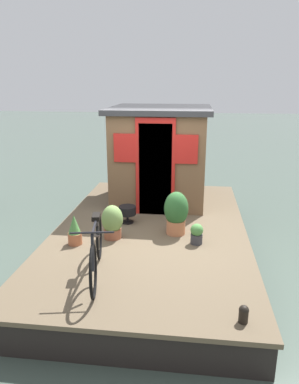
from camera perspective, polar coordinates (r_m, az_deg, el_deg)
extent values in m
plane|color=#47564C|center=(6.48, 0.22, -9.67)|extent=(60.00, 60.00, 0.00)
cube|color=brown|center=(6.29, 0.22, -5.84)|extent=(5.46, 3.22, 0.06)
cube|color=black|center=(6.39, 0.22, -7.91)|extent=(5.35, 3.15, 0.44)
cube|color=brown|center=(7.56, 1.70, 5.56)|extent=(1.88, 1.80, 1.82)
cube|color=#28282B|center=(7.43, 1.76, 12.84)|extent=(2.08, 2.00, 0.10)
cube|color=#19334C|center=(6.64, 0.91, 3.41)|extent=(0.04, 0.60, 1.70)
cube|color=red|center=(6.63, 0.91, 3.82)|extent=(0.03, 0.72, 1.80)
cube|color=red|center=(6.53, 5.68, 6.68)|extent=(0.03, 0.44, 0.52)
cube|color=red|center=(6.64, -3.74, 6.90)|extent=(0.03, 0.44, 0.52)
torus|color=black|center=(4.31, -8.83, -12.16)|extent=(0.64, 0.16, 0.65)
torus|color=black|center=(5.18, -7.92, -6.91)|extent=(0.64, 0.16, 0.65)
cylinder|color=black|center=(4.69, -8.40, -6.82)|extent=(0.90, 0.20, 0.45)
cylinder|color=black|center=(4.47, -8.66, -5.37)|extent=(0.58, 0.14, 0.06)
cylinder|color=black|center=(4.96, -8.14, -5.62)|extent=(0.34, 0.10, 0.41)
cylinder|color=black|center=(4.25, -8.91, -9.46)|extent=(0.12, 0.06, 0.42)
cube|color=black|center=(4.74, -8.38, -3.86)|extent=(0.22, 0.14, 0.06)
cylinder|color=black|center=(4.19, -9.01, -6.32)|extent=(0.12, 0.50, 0.02)
cylinder|color=#38383D|center=(5.70, 7.38, -7.29)|extent=(0.18, 0.18, 0.16)
sphere|color=#4C8942|center=(5.64, 7.44, -5.93)|extent=(0.20, 0.20, 0.20)
cylinder|color=#935138|center=(5.89, -5.79, -6.43)|extent=(0.28, 0.28, 0.16)
ellipsoid|color=#70934C|center=(5.80, -5.86, -4.26)|extent=(0.34, 0.34, 0.46)
cylinder|color=#C6754C|center=(6.01, 4.15, -5.46)|extent=(0.31, 0.31, 0.24)
ellipsoid|color=#2D602D|center=(5.90, 4.22, -2.62)|extent=(0.39, 0.39, 0.56)
cylinder|color=#B2603D|center=(5.75, -11.60, -7.17)|extent=(0.21, 0.21, 0.18)
cone|color=#4C8942|center=(5.66, -11.74, -4.98)|extent=(0.19, 0.19, 0.29)
cylinder|color=black|center=(6.42, -3.49, -2.90)|extent=(0.30, 0.30, 0.15)
cylinder|color=black|center=(6.47, -3.47, -4.17)|extent=(0.04, 0.04, 0.15)
cylinder|color=black|center=(6.50, -3.46, -4.72)|extent=(0.21, 0.21, 0.02)
cylinder|color=black|center=(4.11, 14.52, -18.34)|extent=(0.10, 0.10, 0.14)
sphere|color=black|center=(4.07, 14.60, -17.51)|extent=(0.11, 0.11, 0.11)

